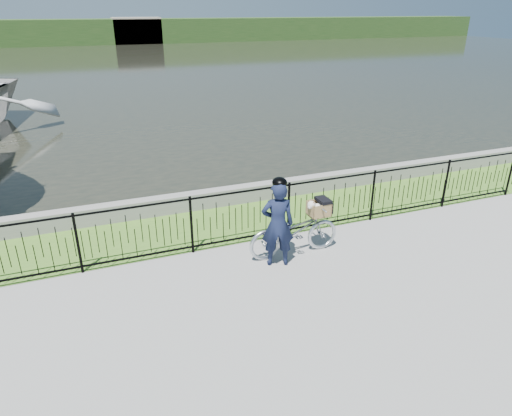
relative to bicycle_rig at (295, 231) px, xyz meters
name	(u,v)px	position (x,y,z in m)	size (l,w,h in m)	color
ground	(274,285)	(-0.78, -0.85, -0.48)	(120.00, 120.00, 0.00)	gray
grass_strip	(227,223)	(-0.78, 1.75, -0.48)	(60.00, 2.00, 0.01)	#487424
water	(107,67)	(-0.78, 32.15, -0.48)	(120.00, 120.00, 0.00)	black
quay_wall	(213,198)	(-0.78, 2.75, -0.28)	(60.00, 0.30, 0.40)	gray
fence	(242,217)	(-0.78, 0.75, 0.09)	(14.00, 0.06, 1.15)	black
far_treeline	(87,32)	(-0.78, 59.15, 1.02)	(120.00, 6.00, 3.00)	#27441A
far_building_right	(137,31)	(5.22, 57.65, 1.12)	(6.00, 3.00, 3.20)	#9E937E
bicycle_rig	(295,231)	(0.00, 0.00, 0.00)	(1.79, 0.62, 1.06)	silver
cyclist	(278,223)	(-0.46, -0.22, 0.34)	(0.66, 0.53, 1.66)	#121932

